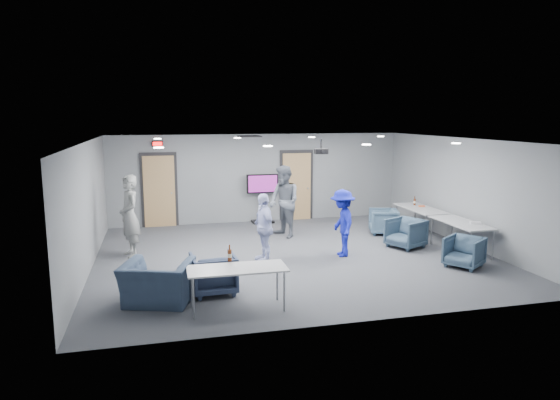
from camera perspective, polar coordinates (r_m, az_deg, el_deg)
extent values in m
plane|color=#393C41|center=(11.86, 1.49, -6.30)|extent=(9.00, 9.00, 0.00)
plane|color=silver|center=(11.42, 1.55, 6.85)|extent=(9.00, 9.00, 0.00)
cube|color=slate|center=(15.42, -2.44, 2.52)|extent=(9.00, 0.02, 2.70)
cube|color=slate|center=(7.86, 9.33, -4.50)|extent=(9.00, 0.02, 2.70)
cube|color=slate|center=(11.25, -21.16, -0.77)|extent=(0.02, 8.00, 2.70)
cube|color=slate|center=(13.47, 20.31, 0.90)|extent=(0.02, 8.00, 2.70)
cube|color=black|center=(15.12, -13.63, 1.08)|extent=(1.06, 0.06, 2.24)
cube|color=tan|center=(15.08, -13.62, 0.95)|extent=(0.90, 0.05, 2.10)
cylinder|color=gray|center=(15.05, -12.28, 0.79)|extent=(0.04, 0.10, 0.04)
cube|color=black|center=(15.70, 1.88, 1.66)|extent=(1.06, 0.06, 2.24)
cube|color=tan|center=(15.67, 1.92, 1.53)|extent=(0.90, 0.05, 2.10)
cylinder|color=gray|center=(15.73, 3.19, 1.37)|extent=(0.04, 0.10, 0.04)
cube|color=black|center=(14.95, -13.83, 6.27)|extent=(0.32, 0.06, 0.16)
cube|color=#FF0C0C|center=(14.91, -13.83, 6.26)|extent=(0.26, 0.02, 0.11)
cube|color=black|center=(14.04, -3.51, 7.28)|extent=(0.60, 0.60, 0.03)
cylinder|color=white|center=(9.21, -13.70, 5.83)|extent=(0.18, 0.18, 0.02)
cylinder|color=white|center=(12.81, -13.82, 6.81)|extent=(0.18, 0.18, 0.02)
cylinder|color=white|center=(9.43, -1.40, 6.18)|extent=(0.18, 0.18, 0.02)
cylinder|color=white|center=(12.97, -4.89, 7.08)|extent=(0.18, 0.18, 0.02)
cylinder|color=white|center=(10.06, 9.85, 6.25)|extent=(0.18, 0.18, 0.02)
cylinder|color=white|center=(13.43, 3.63, 7.18)|extent=(0.18, 0.18, 0.02)
cylinder|color=white|center=(11.02, 19.48, 6.13)|extent=(0.18, 0.18, 0.02)
cylinder|color=white|center=(14.16, 11.43, 7.13)|extent=(0.18, 0.18, 0.02)
imported|color=gray|center=(12.06, -16.81, -1.76)|extent=(0.67, 0.81, 1.91)
imported|color=slate|center=(13.41, 0.47, -0.18)|extent=(1.01, 1.13, 1.94)
imported|color=silver|center=(11.20, -1.89, -3.16)|extent=(0.53, 0.96, 1.55)
imported|color=#1820A1|center=(11.70, 7.13, -2.62)|extent=(0.70, 1.08, 1.57)
imported|color=#3C5469|center=(14.15, 11.73, -2.43)|extent=(0.96, 0.94, 0.70)
imported|color=#334558|center=(12.81, 14.16, -3.70)|extent=(1.06, 1.05, 0.73)
imported|color=#384D62|center=(11.57, 20.29, -5.59)|extent=(1.01, 1.01, 0.67)
imported|color=#34405B|center=(9.39, -7.62, -8.31)|extent=(0.84, 0.86, 0.75)
imported|color=#35445B|center=(9.06, -13.81, -9.19)|extent=(1.40, 1.31, 0.74)
cube|color=#AAACAE|center=(14.32, 15.79, -0.95)|extent=(0.76, 1.83, 0.03)
cylinder|color=gray|center=(14.97, 13.15, -1.82)|extent=(0.04, 0.04, 0.70)
cylinder|color=gray|center=(13.54, 16.35, -3.15)|extent=(0.04, 0.04, 0.70)
cylinder|color=gray|center=(15.25, 15.16, -1.70)|extent=(0.04, 0.04, 0.70)
cylinder|color=gray|center=(13.85, 18.50, -2.98)|extent=(0.04, 0.04, 0.70)
cube|color=#AAACAE|center=(12.74, 20.00, -2.45)|extent=(0.75, 1.79, 0.03)
cylinder|color=gray|center=(13.33, 16.92, -3.38)|extent=(0.04, 0.04, 0.70)
cylinder|color=gray|center=(12.01, 20.90, -5.01)|extent=(0.04, 0.04, 0.70)
cylinder|color=gray|center=(13.64, 19.04, -3.20)|extent=(0.04, 0.04, 0.70)
cylinder|color=gray|center=(12.35, 23.14, -4.76)|extent=(0.04, 0.04, 0.70)
cube|color=#AAACAE|center=(8.48, -4.92, -7.82)|extent=(1.67, 0.72, 0.03)
cylinder|color=gray|center=(8.97, -0.31, -9.25)|extent=(0.04, 0.04, 0.70)
cylinder|color=gray|center=(8.78, -10.08, -9.83)|extent=(0.04, 0.04, 0.70)
cylinder|color=gray|center=(8.48, 0.50, -10.38)|extent=(0.04, 0.04, 0.70)
cylinder|color=gray|center=(8.28, -9.87, -11.04)|extent=(0.04, 0.04, 0.70)
cylinder|color=#59260F|center=(8.83, -5.77, -6.33)|extent=(0.07, 0.07, 0.20)
cylinder|color=#59260F|center=(8.79, -5.79, -5.40)|extent=(0.03, 0.03, 0.09)
cylinder|color=beige|center=(8.83, -5.77, -6.33)|extent=(0.08, 0.08, 0.07)
cylinder|color=#59260F|center=(14.73, 15.13, -0.23)|extent=(0.06, 0.06, 0.18)
cylinder|color=#59260F|center=(14.71, 15.15, 0.27)|extent=(0.02, 0.02, 0.08)
cylinder|color=beige|center=(14.73, 15.13, -0.23)|extent=(0.07, 0.07, 0.06)
cube|color=#D86036|center=(14.54, 15.90, -0.67)|extent=(0.19, 0.15, 0.04)
cube|color=silver|center=(12.64, 21.45, -2.44)|extent=(0.28, 0.24, 0.05)
cube|color=black|center=(15.41, -1.99, -2.46)|extent=(0.65, 0.47, 0.06)
cylinder|color=black|center=(15.30, -2.00, -0.35)|extent=(0.06, 0.06, 1.12)
cube|color=black|center=(15.20, -2.01, 1.89)|extent=(0.98, 0.07, 0.58)
cube|color=#7E1C7A|center=(15.16, -1.97, 1.87)|extent=(0.88, 0.01, 0.50)
cylinder|color=black|center=(12.14, 4.74, 6.41)|extent=(0.04, 0.04, 0.22)
cube|color=black|center=(12.15, 4.73, 5.57)|extent=(0.34, 0.30, 0.12)
cylinder|color=black|center=(12.02, 4.94, 5.52)|extent=(0.08, 0.06, 0.08)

